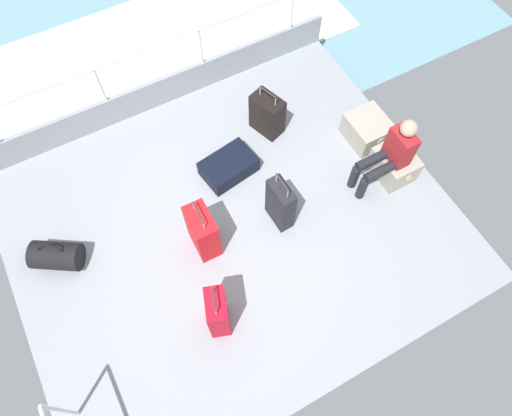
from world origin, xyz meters
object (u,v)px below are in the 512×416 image
at_px(suitcase_3, 280,204).
at_px(suitcase_2, 203,232).
at_px(suitcase_4, 218,312).
at_px(duffel_bag, 56,256).
at_px(passenger_seated, 390,154).
at_px(cargo_crate_1, 394,165).
at_px(suitcase_0, 267,115).
at_px(suitcase_1, 229,167).
at_px(cargo_crate_0, 367,129).

bearing_deg(suitcase_3, suitcase_2, -97.09).
distance_m(suitcase_4, duffel_bag, 2.03).
bearing_deg(passenger_seated, suitcase_4, -75.78).
xyz_separation_m(cargo_crate_1, suitcase_3, (-0.13, -1.60, 0.17)).
relative_size(suitcase_0, duffel_bag, 1.14).
xyz_separation_m(suitcase_1, duffel_bag, (0.16, -2.30, 0.05)).
relative_size(cargo_crate_1, suitcase_4, 0.65).
relative_size(passenger_seated, suitcase_3, 1.23).
xyz_separation_m(passenger_seated, suitcase_4, (0.67, -2.63, -0.21)).
relative_size(passenger_seated, suitcase_4, 1.25).
relative_size(cargo_crate_0, suitcase_1, 0.79).
bearing_deg(suitcase_3, passenger_seated, 84.95).
relative_size(suitcase_0, suitcase_3, 0.85).
bearing_deg(suitcase_0, cargo_crate_0, 54.84).
bearing_deg(cargo_crate_1, passenger_seated, -90.00).
xyz_separation_m(cargo_crate_0, suitcase_1, (-0.39, -1.86, -0.06)).
bearing_deg(suitcase_2, cargo_crate_1, 84.54).
bearing_deg(suitcase_2, suitcase_0, 127.70).
relative_size(suitcase_0, suitcase_2, 0.88).
relative_size(suitcase_0, suitcase_1, 1.00).
height_order(passenger_seated, suitcase_1, passenger_seated).
xyz_separation_m(suitcase_1, suitcase_4, (1.68, -0.97, 0.23)).
bearing_deg(duffel_bag, suitcase_2, 68.87).
bearing_deg(passenger_seated, cargo_crate_1, 90.00).
bearing_deg(cargo_crate_0, passenger_seated, -18.23).
bearing_deg(cargo_crate_0, suitcase_0, -125.16).
xyz_separation_m(cargo_crate_0, suitcase_2, (0.38, -2.58, 0.17)).
bearing_deg(suitcase_2, suitcase_4, -16.05).
relative_size(cargo_crate_1, suitcase_0, 0.76).
xyz_separation_m(cargo_crate_1, suitcase_2, (-0.24, -2.55, 0.16)).
height_order(cargo_crate_0, duffel_bag, duffel_bag).
height_order(cargo_crate_0, suitcase_2, suitcase_2).
bearing_deg(suitcase_4, suitcase_1, 149.96).
bearing_deg(suitcase_3, suitcase_0, 157.18).
xyz_separation_m(suitcase_0, duffel_bag, (0.53, -3.08, -0.13)).
distance_m(suitcase_2, suitcase_3, 0.96).
relative_size(suitcase_1, suitcase_4, 0.86).
bearing_deg(duffel_bag, suitcase_0, 99.80).
bearing_deg(suitcase_2, suitcase_3, 82.91).
relative_size(suitcase_3, suitcase_4, 1.02).
relative_size(suitcase_4, duffel_bag, 1.33).
relative_size(cargo_crate_0, cargo_crate_1, 1.03).
bearing_deg(duffel_bag, cargo_crate_1, 78.29).
bearing_deg(passenger_seated, suitcase_2, -95.87).
bearing_deg(suitcase_4, suitcase_0, 139.69).
relative_size(suitcase_3, duffel_bag, 1.35).
height_order(suitcase_2, suitcase_4, suitcase_4).
distance_m(cargo_crate_0, suitcase_1, 1.91).
xyz_separation_m(suitcase_1, suitcase_2, (0.77, -0.71, 0.23)).
bearing_deg(cargo_crate_1, suitcase_0, -142.46).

